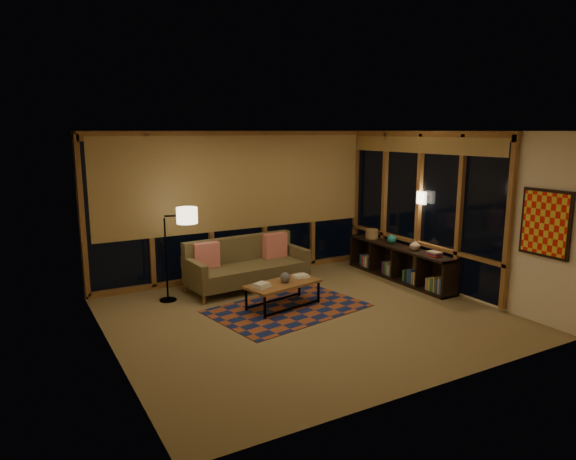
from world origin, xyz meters
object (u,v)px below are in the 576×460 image
coffee_table (283,295)px  bookshelf (399,263)px  floor_lamp (166,255)px  sofa (248,264)px

coffee_table → bookshelf: bookshelf is taller
coffee_table → floor_lamp: 1.98m
floor_lamp → sofa: bearing=15.8°
sofa → coffee_table: size_ratio=1.76×
coffee_table → floor_lamp: size_ratio=0.78×
coffee_table → bookshelf: 2.62m
floor_lamp → bookshelf: floor_lamp is taller
floor_lamp → bookshelf: size_ratio=0.60×
coffee_table → floor_lamp: (-1.47, 1.19, 0.56)m
sofa → bookshelf: sofa is taller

